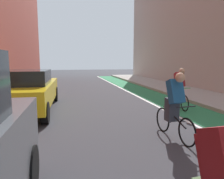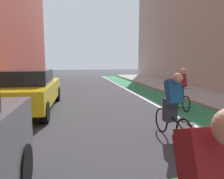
% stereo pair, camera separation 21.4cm
% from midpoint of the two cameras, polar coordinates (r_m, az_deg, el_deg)
% --- Properties ---
extents(ground_plane, '(74.78, 74.78, 0.00)m').
position_cam_midpoint_polar(ground_plane, '(6.35, 2.09, -9.34)').
color(ground_plane, '#38383D').
extents(bike_lane_paint, '(1.60, 33.99, 0.00)m').
position_cam_midpoint_polar(bike_lane_paint, '(9.27, 18.41, -4.23)').
color(bike_lane_paint, '#2D8451').
rests_on(bike_lane_paint, ground).
extents(lane_divider_stripe, '(0.12, 33.99, 0.00)m').
position_cam_midpoint_polar(lane_divider_stripe, '(8.88, 13.30, -4.57)').
color(lane_divider_stripe, white).
rests_on(lane_divider_stripe, ground).
extents(parked_sedan_yellow_cab, '(2.06, 4.79, 1.53)m').
position_cam_midpoint_polar(parked_sedan_yellow_cab, '(8.45, -20.86, -0.08)').
color(parked_sedan_yellow_cab, yellow).
rests_on(parked_sedan_yellow_cab, ground).
extents(cyclist_trailing, '(0.48, 1.69, 1.60)m').
position_cam_midpoint_polar(cyclist_trailing, '(5.26, 16.98, -4.25)').
color(cyclist_trailing, black).
rests_on(cyclist_trailing, ground).
extents(cyclist_far, '(0.48, 1.65, 1.58)m').
position_cam_midpoint_polar(cyclist_far, '(8.67, 18.54, 0.58)').
color(cyclist_far, black).
rests_on(cyclist_far, ground).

